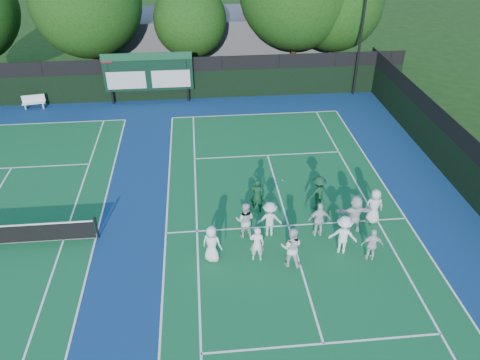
{
  "coord_description": "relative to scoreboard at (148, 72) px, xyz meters",
  "views": [
    {
      "loc": [
        -3.79,
        -15.29,
        13.17
      ],
      "look_at": [
        -2.0,
        3.0,
        1.3
      ],
      "focal_mm": 35.0,
      "sensor_mm": 36.0,
      "label": 1
    }
  ],
  "objects": [
    {
      "name": "player_front_1",
      "position": [
        5.3,
        -16.63,
        -1.37
      ],
      "size": [
        0.65,
        0.48,
        1.65
      ],
      "primitive_type": "imported",
      "rotation": [
        0.0,
        0.0,
        2.99
      ],
      "color": "white",
      "rests_on": "ground"
    },
    {
      "name": "player_front_4",
      "position": [
        9.94,
        -17.06,
        -1.44
      ],
      "size": [
        0.92,
        0.49,
        1.5
      ],
      "primitive_type": "imported",
      "rotation": [
        0.0,
        0.0,
        2.99
      ],
      "color": "white",
      "rests_on": "ground"
    },
    {
      "name": "light_pole_right",
      "position": [
        14.51,
        0.11,
        4.11
      ],
      "size": [
        1.2,
        0.3,
        10.12
      ],
      "color": "black",
      "rests_on": "ground"
    },
    {
      "name": "player_back_2",
      "position": [
        8.17,
        -15.33,
        -1.36
      ],
      "size": [
        0.98,
        0.43,
        1.66
      ],
      "primitive_type": "imported",
      "rotation": [
        0.0,
        0.0,
        3.17
      ],
      "color": "silver",
      "rests_on": "ground"
    },
    {
      "name": "tree_c",
      "position": [
        3.15,
        3.99,
        2.23
      ],
      "size": [
        5.28,
        5.28,
        7.2
      ],
      "color": "black",
      "rests_on": "ground"
    },
    {
      "name": "court_apron",
      "position": [
        1.01,
        -14.59,
        -2.19
      ],
      "size": [
        34.0,
        32.0,
        0.01
      ],
      "primitive_type": "cube",
      "color": "navy",
      "rests_on": "ground"
    },
    {
      "name": "tennis_ball_4",
      "position": [
        7.4,
        -10.88,
        -2.16
      ],
      "size": [
        0.07,
        0.07,
        0.07
      ],
      "primitive_type": "sphere",
      "color": "#D1E61B",
      "rests_on": "ground"
    },
    {
      "name": "coach_left",
      "position": [
        5.73,
        -13.34,
        -1.31
      ],
      "size": [
        0.72,
        0.56,
        1.76
      ],
      "primitive_type": "imported",
      "rotation": [
        0.0,
        0.0,
        2.9
      ],
      "color": "#0F391F",
      "rests_on": "ground"
    },
    {
      "name": "tennis_ball_5",
      "position": [
        9.64,
        -15.41,
        -2.16
      ],
      "size": [
        0.07,
        0.07,
        0.07
      ],
      "primitive_type": "sphere",
      "color": "#D1E61B",
      "rests_on": "ground"
    },
    {
      "name": "player_back_1",
      "position": [
        6.05,
        -15.08,
        -1.36
      ],
      "size": [
        1.12,
        0.7,
        1.67
      ],
      "primitive_type": "imported",
      "rotation": [
        0.0,
        0.0,
        3.06
      ],
      "color": "silver",
      "rests_on": "ground"
    },
    {
      "name": "player_back_3",
      "position": [
        9.79,
        -15.16,
        -1.29
      ],
      "size": [
        1.68,
        0.55,
        1.8
      ],
      "primitive_type": "imported",
      "rotation": [
        0.0,
        0.0,
        3.15
      ],
      "color": "white",
      "rests_on": "ground"
    },
    {
      "name": "scoreboard",
      "position": [
        0.0,
        0.0,
        0.0
      ],
      "size": [
        6.0,
        0.21,
        3.55
      ],
      "color": "black",
      "rests_on": "ground"
    },
    {
      "name": "tree_b",
      "position": [
        -3.94,
        3.99,
        3.58
      ],
      "size": [
        7.64,
        7.64,
        9.79
      ],
      "color": "black",
      "rests_on": "ground"
    },
    {
      "name": "near_court",
      "position": [
        7.01,
        -14.59,
        -2.18
      ],
      "size": [
        11.05,
        23.85,
        0.01
      ],
      "color": "#135F30",
      "rests_on": "ground"
    },
    {
      "name": "player_front_2",
      "position": [
        6.62,
        -17.05,
        -1.29
      ],
      "size": [
        1.03,
        0.89,
        1.8
      ],
      "primitive_type": "imported",
      "rotation": [
        0.0,
        0.0,
        2.87
      ],
      "color": "white",
      "rests_on": "ground"
    },
    {
      "name": "back_fence",
      "position": [
        1.01,
        0.41,
        -0.83
      ],
      "size": [
        34.0,
        0.08,
        3.0
      ],
      "color": "black",
      "rests_on": "ground"
    },
    {
      "name": "tennis_ball_0",
      "position": [
        6.11,
        -14.45,
        -2.16
      ],
      "size": [
        0.07,
        0.07,
        0.07
      ],
      "primitive_type": "sphere",
      "color": "#D1E61B",
      "rests_on": "ground"
    },
    {
      "name": "bench",
      "position": [
        -7.81,
        -0.22,
        -1.69
      ],
      "size": [
        1.52,
        0.64,
        0.93
      ],
      "color": "white",
      "rests_on": "ground"
    },
    {
      "name": "player_front_3",
      "position": [
        8.89,
        -16.5,
        -1.3
      ],
      "size": [
        1.3,
        0.99,
        1.77
      ],
      "primitive_type": "imported",
      "rotation": [
        0.0,
        0.0,
        2.81
      ],
      "color": "white",
      "rests_on": "ground"
    },
    {
      "name": "tennis_ball_1",
      "position": [
        9.14,
        -13.78,
        -2.16
      ],
      "size": [
        0.07,
        0.07,
        0.07
      ],
      "primitive_type": "sphere",
      "color": "#D1E61B",
      "rests_on": "ground"
    },
    {
      "name": "player_back_4",
      "position": [
        10.84,
        -14.64,
        -1.34
      ],
      "size": [
        0.86,
        0.58,
        1.71
      ],
      "primitive_type": "imported",
      "rotation": [
        0.0,
        0.0,
        3.09
      ],
      "color": "white",
      "rests_on": "ground"
    },
    {
      "name": "clubhouse",
      "position": [
        5.01,
        8.41,
        -0.19
      ],
      "size": [
        18.0,
        6.0,
        4.0
      ],
      "primitive_type": "cube",
      "color": "#5A5A5F",
      "rests_on": "ground"
    },
    {
      "name": "player_back_0",
      "position": [
        4.98,
        -15.08,
        -1.34
      ],
      "size": [
        0.96,
        0.82,
        1.71
      ],
      "primitive_type": "imported",
      "rotation": [
        0.0,
        0.0,
        2.91
      ],
      "color": "silver",
      "rests_on": "ground"
    },
    {
      "name": "coach_right",
      "position": [
        8.59,
        -13.4,
        -1.31
      ],
      "size": [
        1.29,
        1.01,
        1.76
      ],
      "primitive_type": "imported",
      "rotation": [
        0.0,
        0.0,
        3.5
      ],
      "color": "#103D21",
      "rests_on": "ground"
    },
    {
      "name": "player_front_0",
      "position": [
        3.49,
        -16.46,
        -1.36
      ],
      "size": [
        0.96,
        0.82,
        1.67
      ],
      "primitive_type": "imported",
      "rotation": [
        0.0,
        0.0,
        2.72
      ],
      "color": "white",
      "rests_on": "ground"
    },
    {
      "name": "ground",
      "position": [
        7.01,
        -15.59,
        -2.19
      ],
      "size": [
        120.0,
        120.0,
        0.0
      ],
      "primitive_type": "plane",
      "color": "#17390F",
      "rests_on": "ground"
    },
    {
      "name": "tree_e",
      "position": [
        13.81,
        3.99,
        3.18
      ],
      "size": [
        6.92,
        6.92,
        9.01
      ],
      "color": "black",
      "rests_on": "ground"
    }
  ]
}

